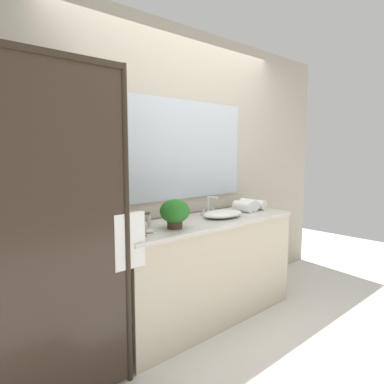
{
  "coord_description": "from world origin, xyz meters",
  "views": [
    {
      "loc": [
        -2.09,
        -2.11,
        1.48
      ],
      "look_at": [
        -0.15,
        0.0,
        1.15
      ],
      "focal_mm": 32.72,
      "sensor_mm": 36.0,
      "label": 1
    }
  ],
  "objects_px": {
    "sink_basin": "(223,214)",
    "rolled_towel_middle": "(249,205)",
    "potted_plant": "(175,212)",
    "soap_dish": "(150,233)",
    "amenity_bottle_shampoo": "(149,221)",
    "faucet": "(209,209)",
    "amenity_bottle_conditioner": "(128,230)",
    "rolled_towel_near_edge": "(255,204)",
    "rolled_towel_far_edge": "(243,207)"
  },
  "relations": [
    {
      "from": "amenity_bottle_conditioner",
      "to": "sink_basin",
      "type": "bearing_deg",
      "value": 1.59
    },
    {
      "from": "soap_dish",
      "to": "rolled_towel_middle",
      "type": "bearing_deg",
      "value": 7.44
    },
    {
      "from": "amenity_bottle_shampoo",
      "to": "rolled_towel_near_edge",
      "type": "bearing_deg",
      "value": -1.88
    },
    {
      "from": "sink_basin",
      "to": "amenity_bottle_conditioner",
      "type": "bearing_deg",
      "value": -178.41
    },
    {
      "from": "rolled_towel_near_edge",
      "to": "rolled_towel_far_edge",
      "type": "bearing_deg",
      "value": -174.35
    },
    {
      "from": "sink_basin",
      "to": "soap_dish",
      "type": "bearing_deg",
      "value": -173.57
    },
    {
      "from": "amenity_bottle_conditioner",
      "to": "rolled_towel_far_edge",
      "type": "relative_size",
      "value": 0.47
    },
    {
      "from": "sink_basin",
      "to": "soap_dish",
      "type": "distance_m",
      "value": 0.87
    },
    {
      "from": "amenity_bottle_conditioner",
      "to": "rolled_towel_near_edge",
      "type": "relative_size",
      "value": 0.42
    },
    {
      "from": "amenity_bottle_conditioner",
      "to": "potted_plant",
      "type": "bearing_deg",
      "value": -4.43
    },
    {
      "from": "sink_basin",
      "to": "amenity_bottle_shampoo",
      "type": "distance_m",
      "value": 0.73
    },
    {
      "from": "faucet",
      "to": "amenity_bottle_shampoo",
      "type": "relative_size",
      "value": 1.79
    },
    {
      "from": "amenity_bottle_conditioner",
      "to": "rolled_towel_near_edge",
      "type": "xyz_separation_m",
      "value": [
        1.58,
        0.11,
        0.01
      ]
    },
    {
      "from": "sink_basin",
      "to": "rolled_towel_far_edge",
      "type": "height_order",
      "value": "rolled_towel_far_edge"
    },
    {
      "from": "amenity_bottle_shampoo",
      "to": "amenity_bottle_conditioner",
      "type": "relative_size",
      "value": 1.07
    },
    {
      "from": "rolled_towel_near_edge",
      "to": "rolled_towel_far_edge",
      "type": "height_order",
      "value": "rolled_towel_far_edge"
    },
    {
      "from": "sink_basin",
      "to": "amenity_bottle_shampoo",
      "type": "bearing_deg",
      "value": 170.43
    },
    {
      "from": "amenity_bottle_conditioner",
      "to": "rolled_towel_far_edge",
      "type": "xyz_separation_m",
      "value": [
        1.36,
        0.08,
        0.01
      ]
    },
    {
      "from": "soap_dish",
      "to": "rolled_towel_middle",
      "type": "height_order",
      "value": "rolled_towel_middle"
    },
    {
      "from": "potted_plant",
      "to": "soap_dish",
      "type": "bearing_deg",
      "value": -171.51
    },
    {
      "from": "amenity_bottle_shampoo",
      "to": "rolled_towel_far_edge",
      "type": "height_order",
      "value": "rolled_towel_far_edge"
    },
    {
      "from": "faucet",
      "to": "potted_plant",
      "type": "relative_size",
      "value": 0.78
    },
    {
      "from": "faucet",
      "to": "soap_dish",
      "type": "bearing_deg",
      "value": -162.86
    },
    {
      "from": "faucet",
      "to": "rolled_towel_far_edge",
      "type": "relative_size",
      "value": 0.9
    },
    {
      "from": "potted_plant",
      "to": "sink_basin",
      "type": "bearing_deg",
      "value": 5.53
    },
    {
      "from": "sink_basin",
      "to": "potted_plant",
      "type": "bearing_deg",
      "value": -174.47
    },
    {
      "from": "rolled_towel_far_edge",
      "to": "faucet",
      "type": "bearing_deg",
      "value": 162.4
    },
    {
      "from": "amenity_bottle_conditioner",
      "to": "rolled_towel_far_edge",
      "type": "bearing_deg",
      "value": 3.56
    },
    {
      "from": "faucet",
      "to": "amenity_bottle_shampoo",
      "type": "xyz_separation_m",
      "value": [
        -0.72,
        -0.05,
        -0.01
      ]
    },
    {
      "from": "sink_basin",
      "to": "amenity_bottle_conditioner",
      "type": "relative_size",
      "value": 4.42
    },
    {
      "from": "sink_basin",
      "to": "rolled_towel_near_edge",
      "type": "bearing_deg",
      "value": 7.76
    },
    {
      "from": "rolled_towel_middle",
      "to": "potted_plant",
      "type": "bearing_deg",
      "value": -172.82
    },
    {
      "from": "amenity_bottle_shampoo",
      "to": "rolled_towel_middle",
      "type": "xyz_separation_m",
      "value": [
        1.18,
        -0.04,
        0.01
      ]
    },
    {
      "from": "amenity_bottle_conditioner",
      "to": "rolled_towel_near_edge",
      "type": "height_order",
      "value": "rolled_towel_near_edge"
    },
    {
      "from": "amenity_bottle_shampoo",
      "to": "rolled_towel_middle",
      "type": "distance_m",
      "value": 1.18
    },
    {
      "from": "soap_dish",
      "to": "amenity_bottle_shampoo",
      "type": "xyz_separation_m",
      "value": [
        0.15,
        0.22,
        0.03
      ]
    },
    {
      "from": "faucet",
      "to": "rolled_towel_near_edge",
      "type": "bearing_deg",
      "value": -8.98
    },
    {
      "from": "rolled_towel_near_edge",
      "to": "rolled_towel_middle",
      "type": "bearing_deg",
      "value": -178.81
    },
    {
      "from": "rolled_towel_near_edge",
      "to": "rolled_towel_middle",
      "type": "relative_size",
      "value": 1.14
    },
    {
      "from": "sink_basin",
      "to": "faucet",
      "type": "relative_size",
      "value": 2.32
    },
    {
      "from": "amenity_bottle_shampoo",
      "to": "rolled_towel_middle",
      "type": "bearing_deg",
      "value": -2.16
    },
    {
      "from": "amenity_bottle_shampoo",
      "to": "amenity_bottle_conditioner",
      "type": "xyz_separation_m",
      "value": [
        -0.28,
        -0.15,
        -0.0
      ]
    },
    {
      "from": "faucet",
      "to": "amenity_bottle_conditioner",
      "type": "height_order",
      "value": "faucet"
    },
    {
      "from": "potted_plant",
      "to": "rolled_towel_far_edge",
      "type": "distance_m",
      "value": 0.97
    },
    {
      "from": "faucet",
      "to": "soap_dish",
      "type": "height_order",
      "value": "faucet"
    },
    {
      "from": "rolled_towel_near_edge",
      "to": "amenity_bottle_shampoo",
      "type": "bearing_deg",
      "value": 178.12
    },
    {
      "from": "sink_basin",
      "to": "rolled_towel_middle",
      "type": "bearing_deg",
      "value": 9.29
    },
    {
      "from": "sink_basin",
      "to": "potted_plant",
      "type": "xyz_separation_m",
      "value": [
        -0.6,
        -0.06,
        0.09
      ]
    },
    {
      "from": "faucet",
      "to": "soap_dish",
      "type": "relative_size",
      "value": 1.77
    },
    {
      "from": "soap_dish",
      "to": "amenity_bottle_shampoo",
      "type": "height_order",
      "value": "amenity_bottle_shampoo"
    }
  ]
}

